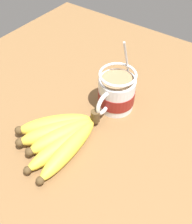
{
  "coord_description": "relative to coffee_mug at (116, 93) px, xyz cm",
  "views": [
    {
      "loc": [
        29.67,
        22.66,
        47.18
      ],
      "look_at": [
        -0.51,
        1.01,
        7.51
      ],
      "focal_mm": 40.0,
      "sensor_mm": 36.0,
      "label": 1
    }
  ],
  "objects": [
    {
      "name": "banana_bunch",
      "position": [
        15.98,
        -3.71,
        -2.32
      ],
      "size": [
        20.06,
        15.23,
        4.33
      ],
      "color": "#4C381E",
      "rests_on": "table"
    },
    {
      "name": "coffee_mug",
      "position": [
        0.0,
        0.0,
        0.0
      ],
      "size": [
        15.18,
        8.78,
        17.05
      ],
      "color": "silver",
      "rests_on": "table"
    },
    {
      "name": "table",
      "position": [
        8.32,
        -1.24,
        -5.84
      ],
      "size": [
        94.85,
        94.85,
        3.12
      ],
      "color": "brown",
      "rests_on": "ground"
    }
  ]
}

